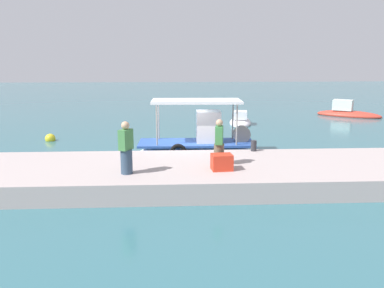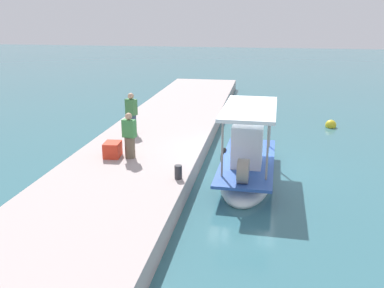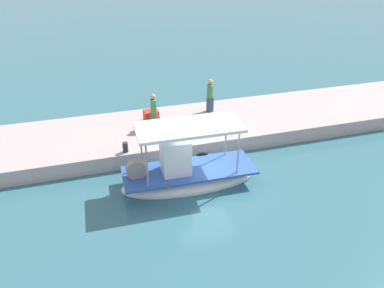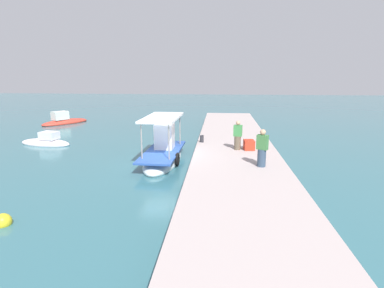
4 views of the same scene
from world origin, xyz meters
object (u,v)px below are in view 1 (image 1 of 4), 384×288
moored_boat_near (348,113)px  mooring_bollard (254,146)px  fisherman_near_bollard (219,144)px  marker_buoy (50,139)px  main_fishing_boat (198,146)px  fisherman_by_crate (126,150)px  moored_boat_mid (240,122)px  cargo_crate (222,162)px

moored_boat_near → mooring_bollard: bearing=-125.7°
fisherman_near_bollard → moored_boat_near: 20.86m
marker_buoy → moored_boat_near: 22.44m
main_fishing_boat → marker_buoy: 8.97m
fisherman_by_crate → moored_boat_mid: (6.35, 14.43, -1.36)m
marker_buoy → fisherman_by_crate: bearing=-60.4°
moored_boat_near → fisherman_near_bollard: bearing=-126.1°
main_fishing_boat → fisherman_by_crate: 5.98m
fisherman_near_bollard → fisherman_by_crate: 3.36m
main_fishing_boat → marker_buoy: main_fishing_boat is taller
fisherman_near_bollard → moored_boat_mid: size_ratio=0.41×
fisherman_near_bollard → main_fishing_boat: bearing=96.1°
fisherman_near_bollard → fisherman_by_crate: bearing=-163.6°
cargo_crate → moored_boat_near: moored_boat_near is taller
fisherman_near_bollard → marker_buoy: fisherman_near_bollard is taller
fisherman_by_crate → moored_boat_mid: bearing=66.2°
marker_buoy → moored_boat_near: bearing=22.4°
mooring_bollard → marker_buoy: size_ratio=0.79×
mooring_bollard → moored_boat_near: bearing=54.3°
fisherman_by_crate → marker_buoy: size_ratio=3.13×
main_fishing_boat → moored_boat_near: main_fishing_boat is taller
mooring_bollard → moored_boat_near: 18.09m
main_fishing_boat → fisherman_near_bollard: (0.45, -4.24, 0.98)m
fisherman_by_crate → moored_boat_near: fisherman_by_crate is taller
fisherman_by_crate → moored_boat_near: bearing=48.9°
fisherman_by_crate → mooring_bollard: fisherman_by_crate is taller
fisherman_by_crate → mooring_bollard: 5.87m
marker_buoy → moored_boat_mid: (11.59, 5.22, 0.04)m
moored_boat_mid → marker_buoy: bearing=-155.8°
main_fishing_boat → marker_buoy: bearing=153.4°
fisherman_by_crate → mooring_bollard: (4.95, 3.10, -0.58)m
mooring_bollard → moored_boat_mid: mooring_bollard is taller
mooring_bollard → cargo_crate: bearing=-121.1°
main_fishing_boat → moored_boat_near: bearing=44.7°
fisherman_near_bollard → cargo_crate: fisherman_near_bollard is taller
fisherman_near_bollard → cargo_crate: 0.82m
fisherman_by_crate → moored_boat_mid: 15.82m
main_fishing_boat → fisherman_by_crate: size_ratio=3.17×
moored_boat_near → moored_boat_mid: (-9.15, -3.35, -0.08)m
marker_buoy → fisherman_near_bollard: bearing=-44.3°
mooring_bollard → marker_buoy: mooring_bollard is taller
main_fishing_boat → moored_boat_near: size_ratio=1.13×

